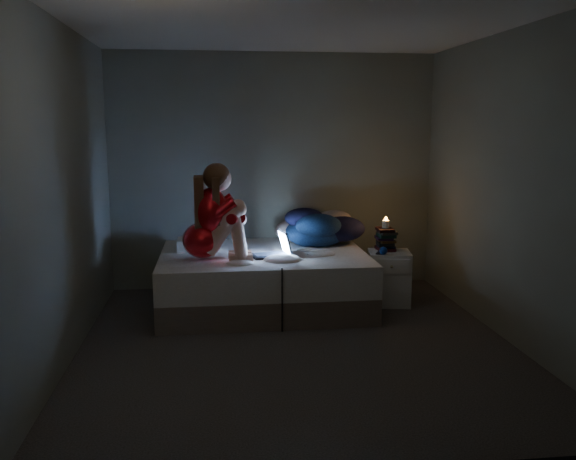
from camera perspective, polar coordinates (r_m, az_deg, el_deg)
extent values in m
cube|color=black|center=(5.14, 0.82, -10.89)|extent=(3.60, 3.80, 0.02)
cube|color=silver|center=(4.87, 0.90, 19.31)|extent=(3.60, 3.80, 0.02)
cube|color=#63675C|center=(6.72, -1.38, 5.54)|extent=(3.60, 0.02, 2.60)
cube|color=#63675C|center=(2.97, 5.91, -0.22)|extent=(3.60, 0.02, 2.60)
cube|color=#63675C|center=(4.92, -20.54, 3.26)|extent=(0.02, 3.80, 2.60)
cube|color=#63675C|center=(5.38, 20.36, 3.80)|extent=(0.02, 3.80, 2.60)
cube|color=white|center=(6.18, -8.56, -1.35)|extent=(0.41, 0.29, 0.12)
cube|color=silver|center=(6.24, 9.56, -4.51)|extent=(0.47, 0.43, 0.55)
cylinder|color=beige|center=(6.20, 9.29, 0.61)|extent=(0.07, 0.07, 0.08)
cube|color=black|center=(6.07, 8.96, -2.18)|extent=(0.11, 0.15, 0.01)
sphere|color=navy|center=(6.01, 9.32, -1.99)|extent=(0.08, 0.08, 0.08)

